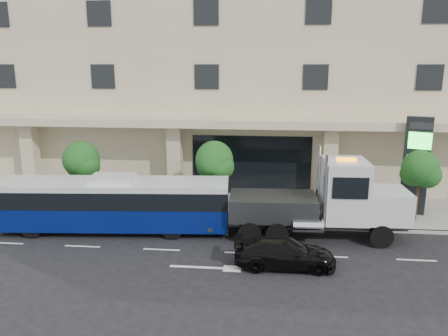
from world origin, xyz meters
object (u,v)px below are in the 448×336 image
object	(u,v)px
tow_truck	(326,202)
black_sedan	(285,253)
signage_pylon	(416,165)
city_bus	(114,203)

from	to	relation	value
tow_truck	black_sedan	distance (m)	4.39
black_sedan	signage_pylon	distance (m)	11.17
tow_truck	signage_pylon	world-z (taller)	signage_pylon
city_bus	signage_pylon	xyz separation A→B (m)	(16.76, 4.22, 1.50)
city_bus	tow_truck	distance (m)	11.14
city_bus	tow_truck	xyz separation A→B (m)	(11.13, 0.20, 0.34)
city_bus	signage_pylon	world-z (taller)	signage_pylon
tow_truck	city_bus	bearing A→B (deg)	179.42
tow_truck	black_sedan	world-z (taller)	tow_truck
city_bus	black_sedan	xyz separation A→B (m)	(8.97, -3.40, -0.93)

